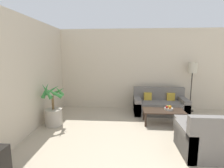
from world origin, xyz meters
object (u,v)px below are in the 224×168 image
Objects in this scene: sofa_loveseat at (160,105)px; apple_green at (168,106)px; potted_palm at (53,111)px; coffee_table at (163,112)px; apple_red at (167,107)px; ottoman at (190,126)px; orange_fruit at (170,107)px; floor_lamp at (192,71)px; armchair at (205,141)px; fruit_bowl at (169,109)px.

sofa_loveseat is 0.80m from apple_green.
potted_palm is 3.20m from sofa_loveseat.
apple_red reaches higher than coffee_table.
ottoman is (0.42, -1.47, -0.08)m from sofa_loveseat.
orange_fruit is (0.08, -0.02, 0.01)m from apple_red.
floor_lamp is 1.87m from coffee_table.
floor_lamp is 2.88m from armchair.
armchair reaches higher than orange_fruit.
orange_fruit reaches higher than ottoman.
apple_red is 0.09m from orange_fruit.
orange_fruit reaches higher than coffee_table.
apple_green is at bearing 107.50° from orange_fruit.
fruit_bowl is at bearing 25.21° from apple_red.
coffee_table is 0.16m from apple_red.
ottoman is at bearing -50.33° from coffee_table.
apple_red is at bearing -132.58° from floor_lamp.
armchair reaches higher than ottoman.
apple_green reaches higher than coffee_table.
potted_palm is 4.36m from floor_lamp.
fruit_bowl is (0.15, 0.05, 0.07)m from coffee_table.
apple_red is 0.08× the size of armchair.
orange_fruit is 0.10× the size of armchair.
coffee_table is 1.66× the size of ottoman.
potted_palm reaches higher than coffee_table.
potted_palm is at bearing -173.57° from apple_red.
sofa_loveseat is 0.83m from fruit_bowl.
floor_lamp is 18.33× the size of orange_fruit.
potted_palm is 3.07m from fruit_bowl.
sofa_loveseat is 0.87m from coffee_table.
sofa_loveseat is at bearing 21.68° from potted_palm.
ottoman is (0.33, -0.60, -0.28)m from orange_fruit.
armchair reaches higher than coffee_table.
floor_lamp reaches higher than orange_fruit.
orange_fruit is at bearing 119.04° from ottoman.
floor_lamp is at bearing 14.48° from sofa_loveseat.
potted_palm is at bearing 175.23° from ottoman.
apple_red is (0.01, -0.85, 0.19)m from sofa_loveseat.
apple_green is (0.06, -0.77, 0.19)m from sofa_loveseat.
potted_palm is 1.06× the size of coffee_table.
apple_green is 0.83m from ottoman.
apple_red is (2.99, 0.34, 0.07)m from potted_palm.
potted_palm is at bearing -174.17° from orange_fruit.
apple_green is at bearing 109.61° from fruit_bowl.
coffee_table is 0.22m from orange_fruit.
coffee_table is at bearing -142.78° from apple_green.
apple_green is (-0.97, -1.04, -0.87)m from floor_lamp.
apple_green is at bearing 117.50° from ottoman.
fruit_bowl is 1.55m from armchair.
potted_palm reaches higher than fruit_bowl.
floor_lamp reaches higher than apple_red.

